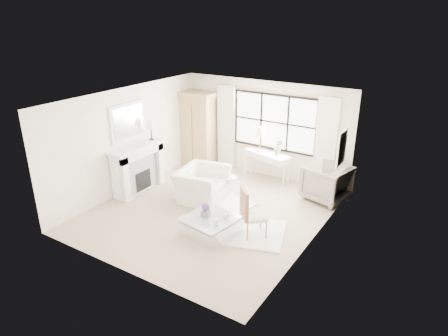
{
  "coord_description": "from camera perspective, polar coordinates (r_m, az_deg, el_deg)",
  "views": [
    {
      "loc": [
        4.76,
        -6.94,
        4.49
      ],
      "look_at": [
        0.26,
        0.2,
        1.1
      ],
      "focal_mm": 32.0,
      "sensor_mm": 36.0,
      "label": 1
    }
  ],
  "objects": [
    {
      "name": "art_canvas",
      "position": [
        9.42,
        16.35,
        2.77
      ],
      "size": [
        0.01,
        0.52,
        0.72
      ],
      "primitive_type": "cube",
      "color": "beige",
      "rests_on": "wall_right"
    },
    {
      "name": "curtain_left",
      "position": [
        11.76,
        0.32,
        5.8
      ],
      "size": [
        0.55,
        0.1,
        2.47
      ],
      "primitive_type": "cube",
      "color": "beige",
      "rests_on": "ground"
    },
    {
      "name": "mirror_frame",
      "position": [
        10.37,
        -13.58,
        6.45
      ],
      "size": [
        0.05,
        1.15,
        0.95
      ],
      "primitive_type": "cube",
      "color": "white",
      "rests_on": "wall_left"
    },
    {
      "name": "wall_back",
      "position": [
        11.25,
        5.82,
        5.55
      ],
      "size": [
        5.0,
        0.0,
        5.0
      ],
      "primitive_type": "plane",
      "rotation": [
        1.57,
        0.0,
        0.0
      ],
      "color": "white",
      "rests_on": "ground"
    },
    {
      "name": "curtain_rod",
      "position": [
        10.79,
        7.3,
        10.9
      ],
      "size": [
        3.3,
        0.04,
        0.04
      ],
      "primitive_type": "cylinder",
      "rotation": [
        0.0,
        1.57,
        0.0
      ],
      "color": "#AE8E3C",
      "rests_on": "wall_back"
    },
    {
      "name": "console_table",
      "position": [
        11.17,
        6.13,
        0.25
      ],
      "size": [
        1.37,
        0.78,
        0.8
      ],
      "rotation": [
        0.0,
        0.0,
        -0.27
      ],
      "color": "white",
      "rests_on": "floor"
    },
    {
      "name": "ceiling",
      "position": [
        8.61,
        -2.23,
        9.84
      ],
      "size": [
        5.5,
        5.5,
        0.0
      ],
      "primitive_type": "plane",
      "rotation": [
        3.14,
        0.0,
        0.0
      ],
      "color": "white",
      "rests_on": "ground"
    },
    {
      "name": "floor",
      "position": [
        9.55,
        -2.0,
        -6.21
      ],
      "size": [
        5.5,
        5.5,
        0.0
      ],
      "primitive_type": "plane",
      "color": "tan",
      "rests_on": "ground"
    },
    {
      "name": "pillar_candle",
      "position": [
        8.2,
        -1.1,
        -7.74
      ],
      "size": [
        0.09,
        0.09,
        0.12
      ],
      "primitive_type": "cylinder",
      "color": "beige",
      "rests_on": "coffee_table"
    },
    {
      "name": "console_lamp",
      "position": [
        10.95,
        5.15,
        5.14
      ],
      "size": [
        0.28,
        0.28,
        0.69
      ],
      "color": "#BE8842",
      "rests_on": "console_table"
    },
    {
      "name": "fireplace",
      "position": [
        10.61,
        -12.27,
        0.11
      ],
      "size": [
        0.58,
        1.66,
        1.26
      ],
      "color": "white",
      "rests_on": "ground"
    },
    {
      "name": "curtain_right",
      "position": [
        10.56,
        14.31,
        3.21
      ],
      "size": [
        0.55,
        0.1,
        2.47
      ],
      "primitive_type": "cube",
      "color": "white",
      "rests_on": "ground"
    },
    {
      "name": "planter_flowers",
      "position": [
        8.46,
        -2.63,
        -5.58
      ],
      "size": [
        0.17,
        0.17,
        0.17
      ],
      "primitive_type": "sphere",
      "color": "#5A2F77",
      "rests_on": "planter_box"
    },
    {
      "name": "planter_box",
      "position": [
        8.53,
        -2.61,
        -6.47
      ],
      "size": [
        0.21,
        0.21,
        0.13
      ],
      "primitive_type": "cube",
      "rotation": [
        0.0,
        0.0,
        0.22
      ],
      "color": "slate",
      "rests_on": "coffee_table"
    },
    {
      "name": "wingback_chair",
      "position": [
        10.24,
        14.44,
        -2.05
      ],
      "size": [
        1.22,
        1.2,
        0.92
      ],
      "primitive_type": "imported",
      "rotation": [
        0.0,
        0.0,
        -1.82
      ],
      "color": "gray",
      "rests_on": "floor"
    },
    {
      "name": "window_frame",
      "position": [
        11.03,
        7.19,
        6.51
      ],
      "size": [
        2.5,
        0.04,
        1.5
      ],
      "primitive_type": null,
      "color": "black",
      "rests_on": "wall_back"
    },
    {
      "name": "rug_right",
      "position": [
        8.73,
        2.82,
        -8.99
      ],
      "size": [
        2.03,
        1.75,
        0.03
      ],
      "primitive_type": "cube",
      "rotation": [
        0.0,
        0.0,
        0.31
      ],
      "color": "white",
      "rests_on": "floor"
    },
    {
      "name": "club_armchair",
      "position": [
        9.97,
        -3.17,
        -2.36
      ],
      "size": [
        1.25,
        1.39,
        0.81
      ],
      "primitive_type": "imported",
      "rotation": [
        0.0,
        0.0,
        1.71
      ],
      "color": "white",
      "rests_on": "floor"
    },
    {
      "name": "orchid_plant",
      "position": [
        10.82,
        7.77,
        2.98
      ],
      "size": [
        0.29,
        0.26,
        0.45
      ],
      "primitive_type": "imported",
      "rotation": [
        0.0,
        0.0,
        0.3
      ],
      "color": "#5B764F",
      "rests_on": "console_table"
    },
    {
      "name": "wall_front",
      "position": [
        7.08,
        -14.75,
        -5.25
      ],
      "size": [
        5.0,
        0.0,
        5.0
      ],
      "primitive_type": "plane",
      "rotation": [
        -1.57,
        0.0,
        0.0
      ],
      "color": "silver",
      "rests_on": "ground"
    },
    {
      "name": "wall_right",
      "position": [
        7.95,
        12.98,
        -2.0
      ],
      "size": [
        0.0,
        5.5,
        5.5
      ],
      "primitive_type": "plane",
      "rotation": [
        1.57,
        0.0,
        -1.57
      ],
      "color": "silver",
      "rests_on": "ground"
    },
    {
      "name": "french_chair",
      "position": [
        8.47,
        4.19,
        -7.79
      ],
      "size": [
        0.68,
        0.68,
        1.08
      ],
      "rotation": [
        0.0,
        0.0,
        2.32
      ],
      "color": "#B0734A",
      "rests_on": "floor"
    },
    {
      "name": "rug_left",
      "position": [
        9.99,
        -1.39,
        -4.75
      ],
      "size": [
        2.01,
        1.6,
        0.03
      ],
      "primitive_type": "cube",
      "rotation": [
        0.0,
        0.0,
        -0.21
      ],
      "color": "white",
      "rests_on": "floor"
    },
    {
      "name": "mantel_lamp",
      "position": [
        10.62,
        -10.43,
        6.01
      ],
      "size": [
        0.22,
        0.22,
        0.51
      ],
      "color": "black",
      "rests_on": "fireplace"
    },
    {
      "name": "mirror_glass",
      "position": [
        10.35,
        -13.46,
        6.43
      ],
      "size": [
        0.02,
        1.0,
        0.8
      ],
      "primitive_type": "cube",
      "color": "silver",
      "rests_on": "wall_left"
    },
    {
      "name": "wall_left",
      "position": [
        10.53,
        -13.46,
        3.9
      ],
      "size": [
        0.0,
        5.5,
        5.5
      ],
      "primitive_type": "plane",
      "rotation": [
        1.57,
        0.0,
        1.57
      ],
      "color": "white",
      "rests_on": "ground"
    },
    {
      "name": "side_table",
      "position": [
        10.21,
        0.74,
        -2.17
      ],
      "size": [
        0.4,
        0.4,
        0.51
      ],
      "color": "white",
      "rests_on": "floor"
    },
    {
      "name": "window_pane",
      "position": [
        11.04,
        7.22,
        6.52
      ],
      "size": [
        2.4,
        0.02,
        1.5
      ],
      "primitive_type": "cube",
      "color": "white",
      "rests_on": "wall_back"
    },
    {
      "name": "armoire",
      "position": [
        12.05,
        -3.73,
        5.68
      ],
      "size": [
        1.14,
        0.73,
        2.24
      ],
      "rotation": [
        0.0,
        0.0,
        0.03
      ],
      "color": "tan",
      "rests_on": "floor"
    },
    {
      "name": "coffee_table",
      "position": [
        8.59,
        -1.98,
        -8.25
      ],
      "size": [
        1.14,
        1.14,
        0.38
      ],
      "rotation": [
        0.0,
        0.0,
        -0.15
      ],
      "color": "white",
      "rests_on": "floor"
    },
    {
      "name": "coffee_vase",
      "position": [
        8.45,
        0.3,
        -6.74
      ],
      "size": [
        0.16,
        0.16,
        0.13
      ],
      "primitive_type": "imported",
      "rotation": [
        0.0,
        0.0,
        -0.23
      ],
      "color": "white",
      "rests_on": "coffee_table"
    },
    {
      "name": "art_frame",
      "position": [
        9.42,
        16.46,
        2.74
      ],
      "size": [
        0.04,
        0.62,
        0.82
      ],
      "primitive_type": "cube",
      "color": "white",
      "rests_on": "wall_right"
    }
  ]
}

